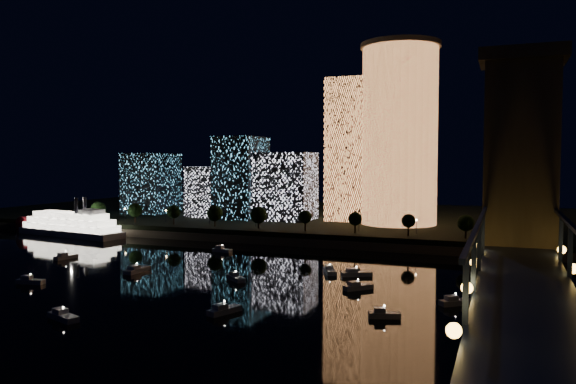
% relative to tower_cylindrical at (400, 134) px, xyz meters
% --- Properties ---
extents(ground, '(520.00, 520.00, 0.00)m').
position_rel_tower_cylindrical_xyz_m(ground, '(-19.81, -125.28, -43.83)').
color(ground, black).
rests_on(ground, ground).
extents(far_bank, '(420.00, 160.00, 5.00)m').
position_rel_tower_cylindrical_xyz_m(far_bank, '(-19.81, 34.72, -41.33)').
color(far_bank, black).
rests_on(far_bank, ground).
extents(seawall, '(420.00, 6.00, 3.00)m').
position_rel_tower_cylindrical_xyz_m(seawall, '(-19.81, -43.28, -42.33)').
color(seawall, '#6B5E4C').
rests_on(seawall, ground).
extents(tower_cylindrical, '(34.00, 34.00, 77.41)m').
position_rel_tower_cylindrical_xyz_m(tower_cylindrical, '(0.00, 0.00, 0.00)').
color(tower_cylindrical, '#F6944F').
rests_on(tower_cylindrical, far_bank).
extents(tower_rectangular, '(20.33, 20.33, 64.68)m').
position_rel_tower_cylindrical_xyz_m(tower_rectangular, '(-23.49, 8.42, -6.49)').
color(tower_rectangular, '#F6944F').
rests_on(tower_rectangular, far_bank).
extents(midrise_blocks, '(102.49, 31.85, 38.83)m').
position_rel_tower_cylindrical_xyz_m(midrise_blocks, '(-86.87, 1.53, -22.79)').
color(midrise_blocks, white).
rests_on(midrise_blocks, far_bank).
extents(truss_bridge, '(13.00, 266.00, 50.00)m').
position_rel_tower_cylindrical_xyz_m(truss_bridge, '(45.19, -121.56, -27.58)').
color(truss_bridge, navy).
rests_on(truss_bridge, ground).
extents(riverboat, '(58.94, 20.49, 17.43)m').
position_rel_tower_cylindrical_xyz_m(riverboat, '(-134.75, -52.05, -39.36)').
color(riverboat, silver).
rests_on(riverboat, ground).
extents(motorboats, '(130.97, 91.80, 2.78)m').
position_rel_tower_cylindrical_xyz_m(motorboats, '(-25.45, -110.87, -43.02)').
color(motorboats, silver).
rests_on(motorboats, ground).
extents(esplanade_trees, '(166.31, 6.88, 8.94)m').
position_rel_tower_cylindrical_xyz_m(esplanade_trees, '(-59.60, -37.28, -33.36)').
color(esplanade_trees, black).
rests_on(esplanade_trees, far_bank).
extents(street_lamps, '(132.70, 0.70, 5.65)m').
position_rel_tower_cylindrical_xyz_m(street_lamps, '(-53.81, -31.28, -34.81)').
color(street_lamps, black).
rests_on(street_lamps, far_bank).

